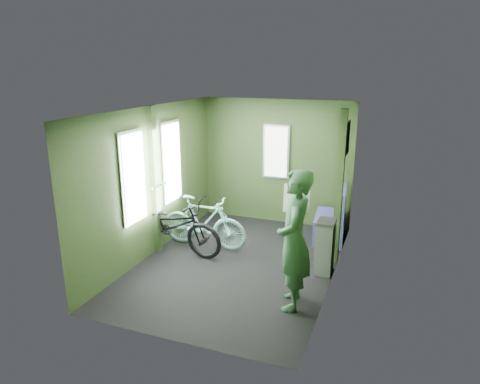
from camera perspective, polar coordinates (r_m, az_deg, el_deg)
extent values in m
plane|color=black|center=(6.53, -0.31, -9.53)|extent=(4.00, 4.00, 0.00)
cube|color=silver|center=(5.89, -0.35, 11.00)|extent=(2.80, 4.00, 0.02)
cube|color=#304420|center=(7.95, 4.86, 3.98)|extent=(2.80, 0.02, 2.30)
cube|color=#304420|center=(4.41, -9.76, -6.63)|extent=(2.80, 0.02, 2.30)
cube|color=#304420|center=(6.72, -11.54, 1.38)|extent=(0.02, 4.00, 2.30)
cube|color=#304420|center=(5.78, 12.74, -1.18)|extent=(0.02, 4.00, 2.30)
cube|color=#304420|center=(6.70, -11.25, 1.35)|extent=(0.08, 0.12, 2.30)
cube|color=silver|center=(6.21, -13.96, 1.88)|extent=(0.02, 0.56, 1.34)
cube|color=silver|center=(7.11, -8.99, 3.99)|extent=(0.02, 0.56, 1.34)
cube|color=white|center=(6.09, -14.23, 6.69)|extent=(0.00, 0.12, 0.12)
cube|color=white|center=(7.01, -9.11, 8.22)|extent=(0.00, 0.12, 0.12)
cylinder|color=silver|center=(6.68, -10.71, 0.88)|extent=(0.03, 0.40, 0.03)
cube|color=#304420|center=(6.36, 13.09, 0.41)|extent=(0.10, 0.10, 2.30)
cube|color=white|center=(6.50, 14.13, 7.01)|extent=(0.02, 0.40, 0.50)
cube|color=silver|center=(7.87, 4.81, 5.34)|extent=(0.50, 0.02, 1.00)
imported|color=black|center=(6.99, -8.91, -7.90)|extent=(1.81, 0.86, 0.98)
imported|color=#92E2D5|center=(7.11, -4.81, -7.33)|extent=(1.47, 0.51, 0.92)
imported|color=#335E3C|center=(5.16, 7.23, -6.40)|extent=(0.53, 0.70, 1.74)
cube|color=silver|center=(5.29, 7.56, -0.84)|extent=(0.35, 0.21, 0.33)
cube|color=slate|center=(6.23, 11.27, -7.18)|extent=(0.23, 0.33, 0.79)
cube|color=navy|center=(7.48, 11.81, -4.61)|extent=(0.57, 0.91, 0.43)
cube|color=navy|center=(7.30, 13.65, -1.45)|extent=(0.14, 0.87, 0.48)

